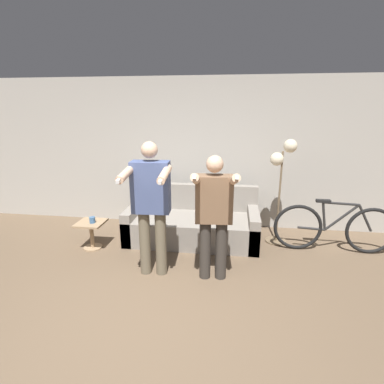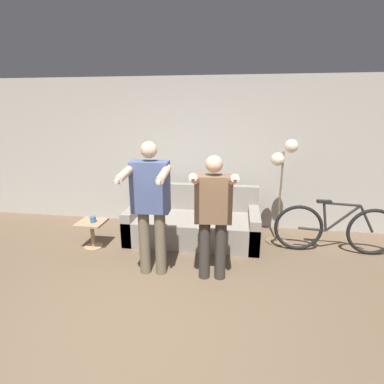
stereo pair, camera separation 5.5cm
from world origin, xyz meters
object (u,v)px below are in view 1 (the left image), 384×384
Objects in this scene: side_table at (91,230)px; cup at (92,220)px; couch at (193,224)px; cat at (219,180)px; floor_lamp at (282,166)px; person_right at (214,210)px; bicycle at (334,228)px; person_left at (151,201)px.

side_table is 0.18m from cup.
cat is at bearing 42.07° from couch.
floor_lamp is 3.05m from side_table.
couch is at bearing 105.18° from person_right.
bicycle is at bearing -4.01° from couch.
person_left is (-0.36, -1.14, 0.73)m from couch.
person_right reaches higher than cat.
couch is 1.33× the size of person_right.
person_left is at bearing -158.32° from bicycle.
cup reaches higher than side_table.
couch is 1.22× the size of person_left.
side_table is (-1.48, -0.54, 0.04)m from couch.
person_right is 2.07m from side_table.
floor_lamp is (0.94, 1.22, 0.33)m from person_right.
bicycle reaches higher than cup.
side_table is (-1.89, 0.59, -0.61)m from person_right.
couch is 1.27× the size of floor_lamp.
person_right reaches higher than cup.
cat is at bearing 25.63° from side_table.
bicycle reaches higher than side_table.
bicycle is at bearing 6.26° from side_table.
floor_lamp is (1.35, 0.08, 0.97)m from couch.
bicycle is (1.71, 0.99, -0.54)m from person_right.
person_right is (0.41, -1.14, 0.65)m from couch.
couch is 4.03× the size of cat.
person_left is at bearing 175.29° from person_right.
cat is at bearing 86.00° from person_right.
side_table is at bearing -167.49° from floor_lamp.
person_left is 18.60× the size of cup.
person_left reaches higher than side_table.
cat is (0.39, 0.35, 0.66)m from couch.
person_right is 3.02× the size of cat.
cup is (-1.83, -0.92, -0.45)m from cat.
side_table is 4.61× the size of cup.
cat is at bearing 164.19° from floor_lamp.
cup is 0.05× the size of bicycle.
cat is 0.31× the size of floor_lamp.
side_table is at bearing 148.91° from person_left.
side_table is 3.63m from bicycle.
person_right is 1.49m from cat.
couch is 1.37m from person_right.
couch is 22.66× the size of cup.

